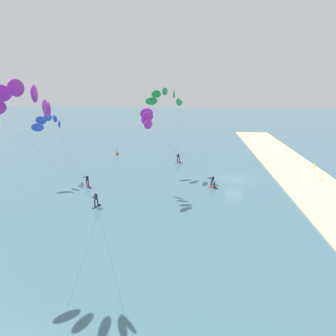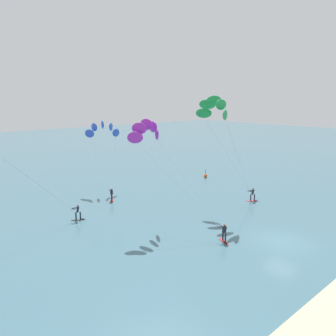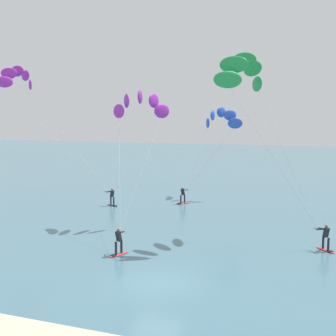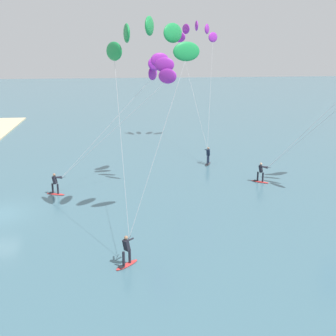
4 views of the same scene
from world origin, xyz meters
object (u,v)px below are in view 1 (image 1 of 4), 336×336
object	(u,v)px
marker_buoy	(117,153)
kitesurfer_nearshore	(150,121)
kitesurfer_downwind	(50,124)
beach_flag	(315,168)
kitesurfer_mid_water	(166,99)
kitesurfer_far_out	(24,106)

from	to	relation	value
marker_buoy	kitesurfer_nearshore	bearing A→B (deg)	-153.20
kitesurfer_downwind	beach_flag	world-z (taller)	kitesurfer_downwind
kitesurfer_nearshore	beach_flag	xyz separation A→B (m)	(6.65, -22.47, -7.19)
kitesurfer_mid_water	kitesurfer_far_out	size ratio (longest dim) A/B	0.93
marker_buoy	kitesurfer_downwind	bearing A→B (deg)	163.05
kitesurfer_downwind	marker_buoy	xyz separation A→B (m)	(15.43, -4.70, -7.65)
kitesurfer_mid_water	beach_flag	bearing A→B (deg)	-94.43
kitesurfer_nearshore	kitesurfer_far_out	xyz separation A→B (m)	(-15.53, 6.04, 2.95)
kitesurfer_mid_water	kitesurfer_downwind	distance (m)	16.25
kitesurfer_far_out	kitesurfer_mid_water	bearing A→B (deg)	-16.52
kitesurfer_nearshore	kitesurfer_downwind	distance (m)	14.41
kitesurfer_nearshore	kitesurfer_far_out	size ratio (longest dim) A/B	0.77
kitesurfer_nearshore	kitesurfer_downwind	bearing A→B (deg)	77.67
kitesurfer_downwind	beach_flag	distance (m)	37.22
kitesurfer_nearshore	marker_buoy	size ratio (longest dim) A/B	7.56
kitesurfer_mid_water	marker_buoy	xyz separation A→B (m)	(10.19, 10.38, -10.65)
kitesurfer_nearshore	kitesurfer_mid_water	world-z (taller)	kitesurfer_mid_water
kitesurfer_mid_water	marker_buoy	bearing A→B (deg)	45.54
kitesurfer_nearshore	kitesurfer_far_out	bearing A→B (deg)	158.76
marker_buoy	beach_flag	size ratio (longest dim) A/B	0.63
kitesurfer_mid_water	kitesurfer_downwind	xyz separation A→B (m)	(-5.24, 15.08, -3.00)
kitesurfer_mid_water	kitesurfer_downwind	world-z (taller)	kitesurfer_mid_water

